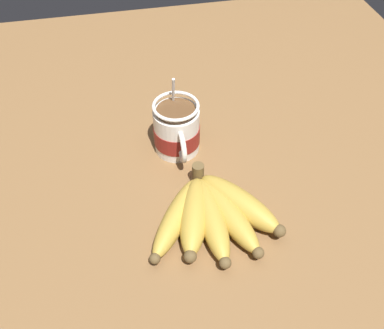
% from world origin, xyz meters
% --- Properties ---
extents(table, '(1.18, 1.18, 0.03)m').
position_xyz_m(table, '(0.00, 0.00, 0.02)').
color(table, brown).
rests_on(table, ground).
extents(coffee_mug, '(0.13, 0.08, 0.14)m').
position_xyz_m(coffee_mug, '(-0.04, -0.03, 0.08)').
color(coffee_mug, white).
rests_on(coffee_mug, table).
extents(banana_bunch, '(0.19, 0.22, 0.04)m').
position_xyz_m(banana_bunch, '(0.13, -0.00, 0.05)').
color(banana_bunch, brown).
rests_on(banana_bunch, table).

